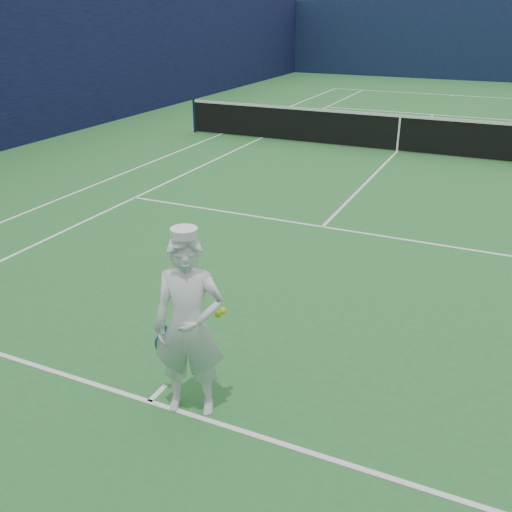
% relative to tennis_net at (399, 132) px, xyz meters
% --- Properties ---
extents(ground, '(80.00, 80.00, 0.00)m').
position_rel_tennis_net_xyz_m(ground, '(0.00, 0.00, -0.55)').
color(ground, '#296B30').
rests_on(ground, ground).
extents(court_markings, '(11.03, 23.83, 0.01)m').
position_rel_tennis_net_xyz_m(court_markings, '(0.00, 0.00, -0.55)').
color(court_markings, white).
rests_on(court_markings, ground).
extents(windscreen_fence, '(20.12, 36.12, 4.00)m').
position_rel_tennis_net_xyz_m(windscreen_fence, '(0.00, 0.00, 1.45)').
color(windscreen_fence, '#0F1837').
rests_on(windscreen_fence, ground).
extents(tennis_net, '(12.88, 0.09, 1.07)m').
position_rel_tennis_net_xyz_m(tennis_net, '(0.00, 0.00, 0.00)').
color(tennis_net, '#141E4C').
rests_on(tennis_net, ground).
extents(tennis_player, '(0.88, 0.64, 1.92)m').
position_rel_tennis_net_xyz_m(tennis_player, '(0.45, -11.77, 0.38)').
color(tennis_player, white).
rests_on(tennis_player, ground).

